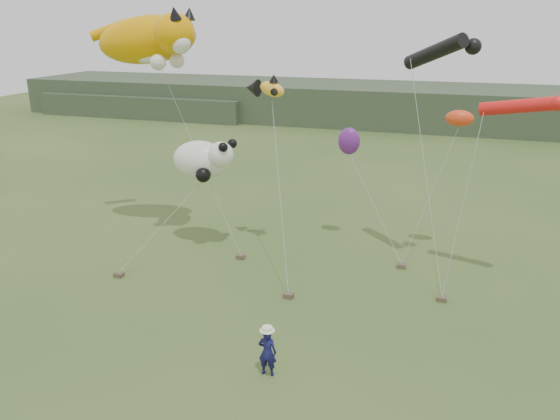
% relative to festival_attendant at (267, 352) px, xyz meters
% --- Properties ---
extents(ground, '(120.00, 120.00, 0.00)m').
position_rel_festival_attendant_xyz_m(ground, '(0.28, 2.13, -0.80)').
color(ground, '#385123').
rests_on(ground, ground).
extents(headland, '(90.00, 13.00, 4.00)m').
position_rel_festival_attendant_xyz_m(headland, '(-2.83, 46.82, 1.12)').
color(headland, '#2D3D28').
rests_on(headland, ground).
extents(festival_attendant, '(0.59, 0.40, 1.61)m').
position_rel_festival_attendant_xyz_m(festival_attendant, '(0.00, 0.00, 0.00)').
color(festival_attendant, '#14134A').
rests_on(festival_attendant, ground).
extents(sandbag_anchors, '(13.88, 4.95, 0.20)m').
position_rel_festival_attendant_xyz_m(sandbag_anchors, '(-1.00, 6.71, -0.71)').
color(sandbag_anchors, brown).
rests_on(sandbag_anchors, ground).
extents(cat_kite, '(6.59, 3.54, 2.92)m').
position_rel_festival_attendant_xyz_m(cat_kite, '(-9.18, 10.28, 8.93)').
color(cat_kite, '#E29400').
rests_on(cat_kite, ground).
extents(fish_kite, '(2.11, 1.37, 1.10)m').
position_rel_festival_attendant_xyz_m(fish_kite, '(-3.38, 9.72, 6.91)').
color(fish_kite, yellow).
rests_on(fish_kite, ground).
extents(tube_kites, '(6.29, 3.15, 3.24)m').
position_rel_festival_attendant_xyz_m(tube_kites, '(5.43, 9.89, 7.80)').
color(tube_kites, black).
rests_on(tube_kites, ground).
extents(panda_kite, '(3.20, 2.07, 1.99)m').
position_rel_festival_attendant_xyz_m(panda_kite, '(-6.32, 9.22, 3.53)').
color(panda_kite, white).
rests_on(panda_kite, ground).
extents(misc_kites, '(6.12, 0.96, 2.41)m').
position_rel_festival_attendant_xyz_m(misc_kites, '(2.06, 11.94, 4.80)').
color(misc_kites, '#EE4018').
rests_on(misc_kites, ground).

